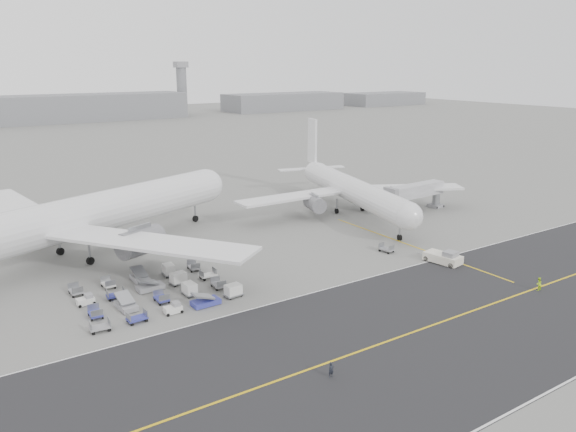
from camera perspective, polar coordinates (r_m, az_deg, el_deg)
ground at (r=76.31m, az=-0.92°, el=-7.92°), size 700.00×700.00×0.00m
taxiway at (r=66.49m, az=11.43°, el=-11.90°), size 220.00×59.00×0.03m
horizon_buildings at (r=327.66m, az=-21.70°, el=8.91°), size 520.00×28.00×28.00m
control_tower at (r=352.49m, az=-10.74°, el=12.73°), size 7.00×7.00×31.25m
airliner_a at (r=93.60m, az=-20.94°, el=-0.25°), size 63.79×62.56×23.10m
airliner_b at (r=116.45m, az=6.39°, el=2.75°), size 48.54×49.66×17.46m
pushback_tug at (r=90.63m, az=15.54°, el=-4.09°), size 3.67×7.61×2.14m
jet_bridge at (r=119.33m, az=12.83°, el=2.38°), size 16.22×3.88×6.09m
gse_cluster at (r=77.69m, az=-13.38°, el=-7.92°), size 25.03×20.08×1.80m
stray_dolly at (r=94.01m, az=9.95°, el=-3.62°), size 1.77×2.53×1.44m
ground_crew_a at (r=57.50m, az=4.40°, el=-15.31°), size 0.62×0.43×1.63m
ground_crew_b at (r=84.43m, az=24.11°, el=-6.31°), size 0.89×0.70×1.83m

